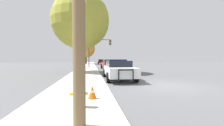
% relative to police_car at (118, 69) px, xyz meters
% --- Properties ---
extents(ground_plane, '(110.00, 110.00, 0.00)m').
position_rel_police_car_xyz_m(ground_plane, '(2.37, -3.10, -0.77)').
color(ground_plane, '#565659').
extents(sidewalk_left, '(3.00, 110.00, 0.13)m').
position_rel_police_car_xyz_m(sidewalk_left, '(-2.73, -3.10, -0.71)').
color(sidewalk_left, '#BCB7AD').
rests_on(sidewalk_left, ground_plane).
extents(police_car, '(2.18, 5.24, 1.53)m').
position_rel_police_car_xyz_m(police_car, '(0.00, 0.00, 0.00)').
color(police_car, white).
rests_on(police_car, ground_plane).
extents(fire_hydrant, '(0.54, 0.24, 0.81)m').
position_rel_police_car_xyz_m(fire_hydrant, '(-2.46, -6.79, -0.22)').
color(fire_hydrant, gold).
rests_on(fire_hydrant, sidewalk_left).
extents(traffic_light, '(3.77, 0.35, 4.76)m').
position_rel_police_car_xyz_m(traffic_light, '(-0.94, 13.43, 2.74)').
color(traffic_light, '#424247').
rests_on(traffic_light, sidewalk_left).
extents(car_background_distant, '(2.13, 4.64, 1.39)m').
position_rel_police_car_xyz_m(car_background_distant, '(0.71, 32.00, -0.04)').
color(car_background_distant, maroon).
rests_on(car_background_distant, ground_plane).
extents(car_background_midblock, '(2.29, 4.17, 1.46)m').
position_rel_police_car_xyz_m(car_background_midblock, '(0.57, 11.52, -0.00)').
color(car_background_midblock, maroon).
rests_on(car_background_midblock, ground_plane).
extents(car_background_oncoming, '(2.14, 4.09, 1.30)m').
position_rel_police_car_xyz_m(car_background_oncoming, '(4.30, 20.35, -0.08)').
color(car_background_oncoming, slate).
rests_on(car_background_oncoming, ground_plane).
extents(tree_sidewalk_far, '(5.13, 5.13, 6.94)m').
position_rel_police_car_xyz_m(tree_sidewalk_far, '(-3.58, 32.31, 3.72)').
color(tree_sidewalk_far, brown).
rests_on(tree_sidewalk_far, sidewalk_left).
extents(tree_sidewalk_near, '(6.39, 6.39, 8.93)m').
position_rel_police_car_xyz_m(tree_sidewalk_near, '(-3.24, 5.73, 5.08)').
color(tree_sidewalk_near, brown).
rests_on(tree_sidewalk_near, sidewalk_left).
extents(traffic_cone, '(0.32, 0.32, 0.49)m').
position_rel_police_car_xyz_m(traffic_cone, '(-2.05, -5.90, -0.40)').
color(traffic_cone, orange).
rests_on(traffic_cone, sidewalk_left).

